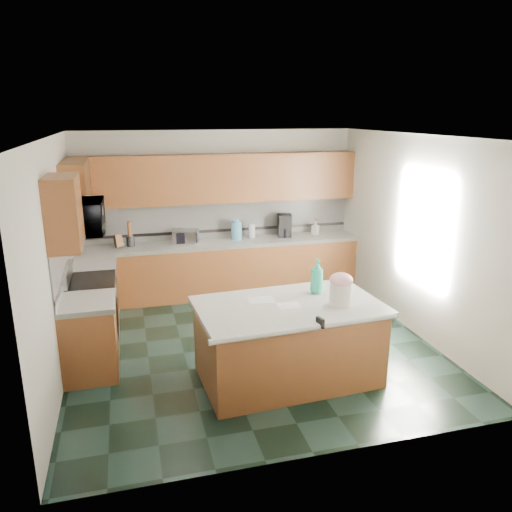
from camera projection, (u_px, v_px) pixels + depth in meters
name	position (u px, v px, depth m)	size (l,w,h in m)	color
floor	(252.00, 345.00, 6.62)	(4.60, 4.60, 0.00)	black
ceiling	(251.00, 136.00, 5.87)	(4.60, 4.60, 0.00)	white
wall_back	(218.00, 212.00, 8.40)	(4.60, 0.04, 2.70)	silver
wall_front	(321.00, 318.00, 4.09)	(4.60, 0.04, 2.70)	silver
wall_left	(54.00, 260.00, 5.67)	(0.04, 4.60, 2.70)	silver
wall_right	(416.00, 235.00, 6.81)	(0.04, 4.60, 2.70)	silver
back_base_cab	(222.00, 270.00, 8.36)	(4.60, 0.60, 0.86)	#331A0D
back_countertop	(222.00, 243.00, 8.23)	(4.60, 0.64, 0.06)	white
back_upper_cab	(219.00, 178.00, 8.06)	(4.60, 0.33, 0.78)	#331A0D
back_backsplash	(218.00, 219.00, 8.40)	(4.60, 0.02, 0.63)	silver
back_accent_band	(218.00, 231.00, 8.45)	(4.60, 0.01, 0.05)	black
left_base_cab_rear	(96.00, 295.00, 7.21)	(0.60, 0.82, 0.86)	#331A0D
left_counter_rear	(93.00, 264.00, 7.08)	(0.64, 0.82, 0.06)	white
left_base_cab_front	(90.00, 340.00, 5.79)	(0.60, 0.72, 0.86)	#331A0D
left_counter_front	(86.00, 303.00, 5.66)	(0.64, 0.72, 0.06)	white
left_backsplash	(63.00, 257.00, 6.23)	(0.02, 2.30, 0.63)	silver
left_accent_band	(66.00, 271.00, 6.28)	(0.01, 2.30, 0.05)	black
left_upper_cab_rear	(76.00, 190.00, 6.88)	(0.33, 1.09, 0.78)	#331A0D
left_upper_cab_front	(64.00, 212.00, 5.33)	(0.33, 0.72, 0.78)	#331A0D
range_body	(93.00, 315.00, 6.47)	(0.60, 0.76, 0.88)	#B7B7BC
range_oven_door	(116.00, 315.00, 6.55)	(0.02, 0.68, 0.55)	black
range_cooktop	(90.00, 281.00, 6.34)	(0.62, 0.78, 0.04)	black
range_handle	(117.00, 288.00, 6.45)	(0.02, 0.02, 0.66)	#B7B7BC
range_backguard	(67.00, 274.00, 6.25)	(0.06, 0.76, 0.18)	#B7B7BC
microwave	(84.00, 217.00, 6.11)	(0.73, 0.50, 0.41)	#B7B7BC
island_base	(288.00, 344.00, 5.68)	(1.94, 1.11, 0.86)	#331A0D
island_top	(289.00, 307.00, 5.55)	(2.04, 1.21, 0.06)	white
island_bullnose	(308.00, 328.00, 4.99)	(0.06, 0.06, 2.04)	white
treat_jar	(340.00, 294.00, 5.49)	(0.24, 0.24, 0.25)	silver
treat_jar_lid	(341.00, 280.00, 5.44)	(0.26, 0.26, 0.16)	#EBA1B1
treat_jar_knob	(341.00, 275.00, 5.43)	(0.03, 0.03, 0.09)	tan
treat_jar_knob_end_l	(338.00, 276.00, 5.42)	(0.05, 0.05, 0.05)	tan
treat_jar_knob_end_r	(345.00, 275.00, 5.44)	(0.05, 0.05, 0.05)	tan
soap_bottle_island	(317.00, 276.00, 5.83)	(0.16, 0.16, 0.41)	#29B18E
paper_sheet_a	(289.00, 305.00, 5.50)	(0.25, 0.19, 0.00)	white
paper_sheet_b	(261.00, 300.00, 5.66)	(0.30, 0.23, 0.00)	white
clamp_body	(320.00, 323.00, 5.03)	(0.03, 0.11, 0.10)	black
clamp_handle	(323.00, 327.00, 4.97)	(0.02, 0.02, 0.08)	black
knife_block	(118.00, 241.00, 7.84)	(0.11, 0.09, 0.20)	#472814
utensil_crock	(131.00, 241.00, 7.91)	(0.13, 0.13, 0.16)	black
utensil_bundle	(130.00, 229.00, 7.86)	(0.08, 0.08, 0.24)	#472814
toaster_oven	(186.00, 236.00, 8.09)	(0.38, 0.26, 0.22)	#B7B7BC
toaster_oven_door	(187.00, 238.00, 7.98)	(0.34, 0.01, 0.18)	black
paper_towel	(252.00, 231.00, 8.41)	(0.10, 0.10, 0.23)	white
paper_towel_base	(252.00, 238.00, 8.44)	(0.16, 0.16, 0.01)	#B7B7BC
water_jug	(236.00, 231.00, 8.30)	(0.18, 0.18, 0.30)	#58A5D0
water_jug_neck	(236.00, 220.00, 8.25)	(0.09, 0.09, 0.04)	#58A5D0
coffee_maker	(285.00, 225.00, 8.51)	(0.22, 0.25, 0.38)	black
coffee_carafe	(285.00, 232.00, 8.49)	(0.16, 0.16, 0.16)	black
soap_bottle_back	(315.00, 228.00, 8.64)	(0.11, 0.11, 0.24)	white
soap_back_cap	(316.00, 220.00, 8.60)	(0.02, 0.02, 0.03)	red
window_light_proxy	(423.00, 228.00, 6.57)	(0.02, 1.40, 1.10)	white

